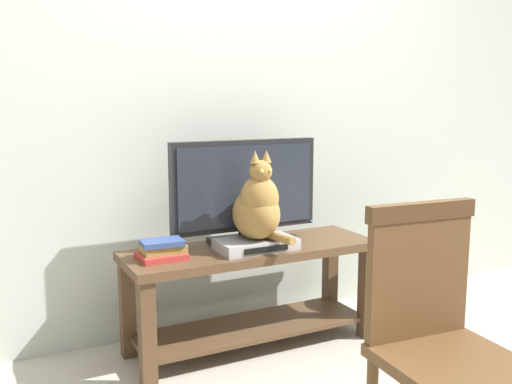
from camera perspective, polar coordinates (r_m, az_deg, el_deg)
name	(u,v)px	position (r m, az deg, el deg)	size (l,w,h in m)	color
back_wall	(226,82)	(3.31, -3.02, 10.84)	(7.00, 0.12, 2.80)	#B7BCB2
tv_stand	(252,279)	(3.05, -0.43, -8.64)	(1.34, 0.45, 0.55)	#513823
tv	(245,191)	(3.01, -1.10, 0.15)	(0.82, 0.20, 0.55)	black
media_box	(256,244)	(2.92, 0.02, -5.23)	(0.40, 0.23, 0.06)	#ADADB2
cat	(258,207)	(2.86, 0.17, -1.48)	(0.23, 0.36, 0.45)	olive
wooden_chair	(437,328)	(2.05, 17.59, -12.78)	(0.45, 0.46, 0.96)	brown
book_stack	(162,250)	(2.80, -9.31, -5.67)	(0.23, 0.20, 0.09)	#B2332D
potted_plant	(422,251)	(3.45, 16.20, -5.68)	(0.40, 0.40, 0.70)	#47474C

